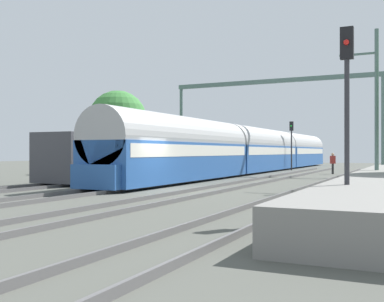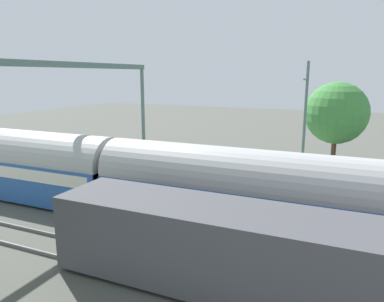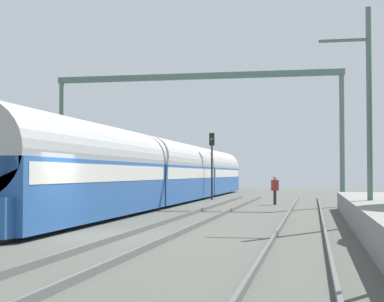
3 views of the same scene
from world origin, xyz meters
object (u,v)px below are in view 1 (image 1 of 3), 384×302
passenger_train (260,150)px  railway_signal_far (291,139)px  railway_signal_near (347,96)px  catenary_gantry (273,102)px  freight_car (121,157)px  person_crossing (333,161)px

passenger_train → railway_signal_far: size_ratio=10.29×
railway_signal_near → catenary_gantry: size_ratio=0.31×
catenary_gantry → passenger_train: bearing=121.7°
railway_signal_far → catenary_gantry: (0.25, -7.63, 2.88)m
railway_signal_near → railway_signal_far: bearing=106.0°
freight_car → catenary_gantry: catenary_gantry is taller
railway_signal_near → catenary_gantry: 25.93m
passenger_train → railway_signal_near: railway_signal_near is taller
person_crossing → railway_signal_far: 8.08m
passenger_train → railway_signal_far: (1.92, 4.12, 1.10)m
person_crossing → railway_signal_near: bearing=71.5°
person_crossing → railway_signal_far: railway_signal_far is taller
passenger_train → railway_signal_far: bearing=65.1°
person_crossing → catenary_gantry: 6.90m
freight_car → person_crossing: bearing=51.9°
railway_signal_near → passenger_train: bearing=111.7°
person_crossing → catenary_gantry: size_ratio=0.10×
railway_signal_near → railway_signal_far: size_ratio=1.11×
catenary_gantry → railway_signal_near: bearing=-69.9°
passenger_train → freight_car: passenger_train is taller
freight_car → passenger_train: bearing=75.0°
railway_signal_far → railway_signal_near: bearing=-74.0°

